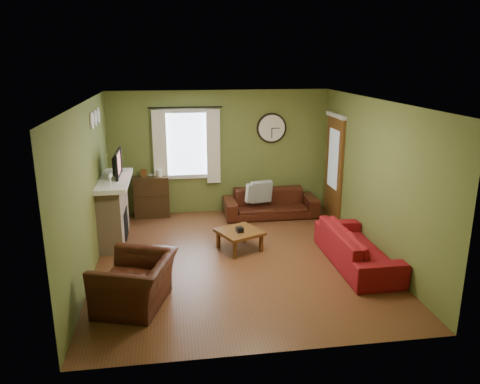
{
  "coord_description": "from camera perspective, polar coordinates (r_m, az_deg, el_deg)",
  "views": [
    {
      "loc": [
        -1.03,
        -7.11,
        3.24
      ],
      "look_at": [
        0.1,
        0.4,
        1.05
      ],
      "focal_mm": 35.0,
      "sensor_mm": 36.0,
      "label": 1
    }
  ],
  "objects": [
    {
      "name": "wall_back",
      "position": [
        9.95,
        -2.46,
        4.84
      ],
      "size": [
        4.6,
        0.0,
        2.6
      ],
      "primitive_type": "cube",
      "color": "#5F6D32",
      "rests_on": "ground"
    },
    {
      "name": "tv_screen",
      "position": [
        8.66,
        -14.61,
        3.36
      ],
      "size": [
        0.02,
        0.62,
        0.36
      ],
      "primitive_type": "cube",
      "color": "#994C3F",
      "rests_on": "mantel"
    },
    {
      "name": "wall_clock",
      "position": [
        9.99,
        3.88,
        7.78
      ],
      "size": [
        0.64,
        0.06,
        0.64
      ],
      "primitive_type": null,
      "color": "white",
      "rests_on": "wall_back"
    },
    {
      "name": "fireplace",
      "position": [
        8.75,
        -15.16,
        -2.39
      ],
      "size": [
        0.4,
        1.4,
        1.1
      ],
      "primitive_type": "cube",
      "color": "tan",
      "rests_on": "floor"
    },
    {
      "name": "medallion_left",
      "position": [
        8.07,
        -17.59,
        8.3
      ],
      "size": [
        0.28,
        0.28,
        0.03
      ],
      "primitive_type": "cylinder",
      "color": "white",
      "rests_on": "wall_left"
    },
    {
      "name": "sofa_red",
      "position": [
        7.83,
        14.08,
        -6.52
      ],
      "size": [
        0.79,
        2.03,
        0.59
      ],
      "primitive_type": "imported",
      "rotation": [
        0.0,
        0.0,
        1.57
      ],
      "color": "maroon",
      "rests_on": "floor"
    },
    {
      "name": "sofa_brown",
      "position": [
        9.87,
        3.73,
        -1.36
      ],
      "size": [
        1.95,
        0.76,
        0.57
      ],
      "primitive_type": "imported",
      "color": "#37150C",
      "rests_on": "floor"
    },
    {
      "name": "wine_glass_b",
      "position": [
        8.13,
        -15.51,
        1.54
      ],
      "size": [
        0.07,
        0.07,
        0.2
      ],
      "primitive_type": null,
      "color": "white",
      "rests_on": "mantel"
    },
    {
      "name": "pillow_right",
      "position": [
        9.68,
        1.87,
        -0.05
      ],
      "size": [
        0.41,
        0.23,
        0.39
      ],
      "primitive_type": "cube",
      "rotation": [
        0.0,
        0.0,
        0.3
      ],
      "color": "gray",
      "rests_on": "sofa_brown"
    },
    {
      "name": "door",
      "position": [
        9.79,
        11.38,
        2.85
      ],
      "size": [
        0.05,
        0.9,
        2.1
      ],
      "primitive_type": "cube",
      "color": "brown",
      "rests_on": "floor"
    },
    {
      "name": "medallion_mid",
      "position": [
        8.41,
        -17.24,
        8.62
      ],
      "size": [
        0.28,
        0.28,
        0.03
      ],
      "primitive_type": "cylinder",
      "color": "white",
      "rests_on": "wall_left"
    },
    {
      "name": "curtain_left",
      "position": [
        9.76,
        -9.74,
        5.29
      ],
      "size": [
        0.28,
        0.04,
        1.55
      ],
      "primitive_type": "cube",
      "color": "white",
      "rests_on": "wall_back"
    },
    {
      "name": "curtain_rod",
      "position": [
        9.64,
        -6.65,
        10.22
      ],
      "size": [
        0.03,
        0.03,
        1.5
      ],
      "primitive_type": "cylinder",
      "color": "black",
      "rests_on": "wall_back"
    },
    {
      "name": "bookshelf",
      "position": [
        9.95,
        -10.71,
        -0.58
      ],
      "size": [
        0.73,
        0.31,
        0.87
      ],
      "primitive_type": null,
      "color": "#322211",
      "rests_on": "floor"
    },
    {
      "name": "tv",
      "position": [
        8.68,
        -15.11,
        2.98
      ],
      "size": [
        0.08,
        0.6,
        0.35
      ],
      "primitive_type": "imported",
      "rotation": [
        0.0,
        0.0,
        1.57
      ],
      "color": "black",
      "rests_on": "mantel"
    },
    {
      "name": "coffee_table",
      "position": [
        8.17,
        -0.05,
        -5.9
      ],
      "size": [
        0.89,
        0.89,
        0.36
      ],
      "primitive_type": null,
      "rotation": [
        0.0,
        0.0,
        0.43
      ],
      "color": "brown",
      "rests_on": "floor"
    },
    {
      "name": "floor",
      "position": [
        7.88,
        -0.29,
        -8.19
      ],
      "size": [
        4.6,
        5.2,
        0.0
      ],
      "primitive_type": "cube",
      "color": "brown",
      "rests_on": "ground"
    },
    {
      "name": "book",
      "position": [
        9.95,
        -11.28,
        2.54
      ],
      "size": [
        0.21,
        0.24,
        0.02
      ],
      "primitive_type": "imported",
      "rotation": [
        0.0,
        0.0,
        0.31
      ],
      "color": "brown",
      "rests_on": "bookshelf"
    },
    {
      "name": "medallion_right",
      "position": [
        8.76,
        -16.92,
        8.92
      ],
      "size": [
        0.28,
        0.28,
        0.03
      ],
      "primitive_type": "cylinder",
      "color": "white",
      "rests_on": "wall_left"
    },
    {
      "name": "window_pane",
      "position": [
        9.85,
        -6.53,
        5.82
      ],
      "size": [
        1.0,
        0.02,
        1.3
      ],
      "primitive_type": null,
      "color": "silver",
      "rests_on": "wall_back"
    },
    {
      "name": "tissue_box",
      "position": [
        8.03,
        -0.04,
        -4.63
      ],
      "size": [
        0.13,
        0.13,
        0.09
      ],
      "primitive_type": "cube",
      "rotation": [
        0.0,
        0.0,
        0.18
      ],
      "color": "black",
      "rests_on": "coffee_table"
    },
    {
      "name": "ceiling",
      "position": [
        7.21,
        -0.32,
        10.99
      ],
      "size": [
        4.6,
        5.2,
        0.0
      ],
      "primitive_type": "cube",
      "color": "white",
      "rests_on": "ground"
    },
    {
      "name": "wall_front",
      "position": [
        5.02,
        3.98,
        -6.73
      ],
      "size": [
        4.6,
        0.0,
        2.6
      ],
      "primitive_type": "cube",
      "color": "#5F6D32",
      "rests_on": "ground"
    },
    {
      "name": "firebox",
      "position": [
        8.81,
        -13.81,
        -3.89
      ],
      "size": [
        0.04,
        0.6,
        0.55
      ],
      "primitive_type": "cube",
      "color": "black",
      "rests_on": "fireplace"
    },
    {
      "name": "pillow_left",
      "position": [
        9.73,
        2.58,
        0.03
      ],
      "size": [
        0.46,
        0.21,
        0.45
      ],
      "primitive_type": "cube",
      "rotation": [
        0.0,
        0.0,
        0.18
      ],
      "color": "gray",
      "rests_on": "sofa_brown"
    },
    {
      "name": "wine_glass_a",
      "position": [
        8.05,
        -15.57,
        1.36
      ],
      "size": [
        0.07,
        0.07,
        0.19
      ],
      "primitive_type": null,
      "color": "white",
      "rests_on": "mantel"
    },
    {
      "name": "wall_left",
      "position": [
        7.48,
        -18.03,
        0.24
      ],
      "size": [
        0.0,
        5.2,
        2.6
      ],
      "primitive_type": "cube",
      "color": "#5F6D32",
      "rests_on": "ground"
    },
    {
      "name": "wall_right",
      "position": [
        8.08,
        16.05,
        1.57
      ],
      "size": [
        0.0,
        5.2,
        2.6
      ],
      "primitive_type": "cube",
      "color": "#5F6D32",
      "rests_on": "ground"
    },
    {
      "name": "mantel",
      "position": [
        8.59,
        -15.25,
        1.36
      ],
      "size": [
        0.58,
        1.6,
        0.08
      ],
      "primitive_type": "cube",
      "color": "white",
      "rests_on": "fireplace"
    },
    {
      "name": "curtain_right",
      "position": [
        9.79,
        -3.27,
        5.54
      ],
      "size": [
        0.28,
        0.04,
        1.55
      ],
      "primitive_type": "cube",
      "color": "white",
      "rests_on": "wall_back"
    },
    {
      "name": "armchair",
      "position": [
        6.53,
        -12.64,
        -10.69
      ],
      "size": [
        1.2,
        1.29,
        0.69
      ],
      "primitive_type": "imported",
      "rotation": [
        0.0,
        0.0,
        -1.88
      ],
      "color": "#37150C",
      "rests_on": "floor"
    }
  ]
}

